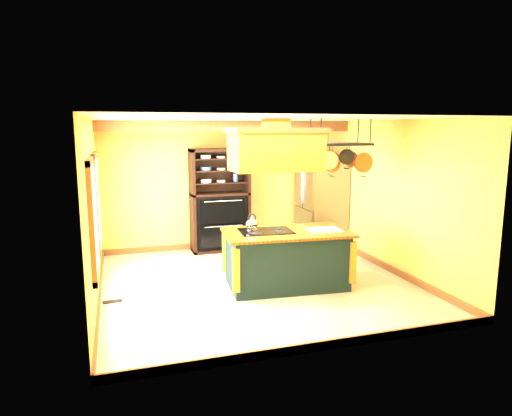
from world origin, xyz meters
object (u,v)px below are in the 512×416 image
range_hood (276,148)px  pot_rack (340,152)px  kitchen_island (286,258)px  refrigerator (321,203)px  hutch (220,211)px

range_hood → pot_rack: same height
kitchen_island → refrigerator: (1.63, 2.19, 0.48)m
kitchen_island → pot_rack: 1.94m
hutch → refrigerator: bearing=-9.7°
kitchen_island → pot_rack: (0.91, -0.00, 1.71)m
kitchen_island → pot_rack: size_ratio=1.97×
pot_rack → hutch: pot_rack is taller
pot_rack → refrigerator: (0.72, 2.19, -1.22)m
range_hood → hutch: bearing=97.3°
kitchen_island → refrigerator: size_ratio=1.07×
kitchen_island → range_hood: 1.79m
kitchen_island → range_hood: bearing=-175.2°
pot_rack → refrigerator: 2.61m
refrigerator → range_hood: bearing=-129.9°
range_hood → hutch: range_hood is taller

